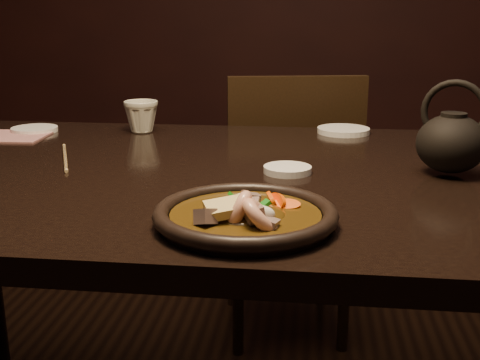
# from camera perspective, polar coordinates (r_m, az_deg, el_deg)

# --- Properties ---
(table) EXTENTS (1.60, 0.90, 0.75)m
(table) POSITION_cam_1_polar(r_m,az_deg,el_deg) (1.16, -1.78, -2.63)
(table) COLOR black
(table) RESTS_ON floor
(chair) EXTENTS (0.48, 0.48, 0.87)m
(chair) POSITION_cam_1_polar(r_m,az_deg,el_deg) (1.88, 4.65, -1.90)
(chair) COLOR black
(chair) RESTS_ON floor
(plate) EXTENTS (0.26, 0.26, 0.03)m
(plate) POSITION_cam_1_polar(r_m,az_deg,el_deg) (0.84, 0.52, -3.41)
(plate) COLOR black
(plate) RESTS_ON table
(stirfry) EXTENTS (0.14, 0.16, 0.06)m
(stirfry) POSITION_cam_1_polar(r_m,az_deg,el_deg) (0.83, 0.62, -3.15)
(stirfry) COLOR #3A270A
(stirfry) RESTS_ON plate
(soy_dish) EXTENTS (0.09, 0.09, 0.01)m
(soy_dish) POSITION_cam_1_polar(r_m,az_deg,el_deg) (1.11, 4.53, 1.00)
(soy_dish) COLOR white
(soy_dish) RESTS_ON table
(saucer_left) EXTENTS (0.11, 0.11, 0.01)m
(saucer_left) POSITION_cam_1_polar(r_m,az_deg,el_deg) (1.58, -18.90, 4.56)
(saucer_left) COLOR white
(saucer_left) RESTS_ON table
(saucer_right) EXTENTS (0.13, 0.13, 0.01)m
(saucer_right) POSITION_cam_1_polar(r_m,az_deg,el_deg) (1.50, 9.78, 4.65)
(saucer_right) COLOR white
(saucer_right) RESTS_ON table
(tea_cup) EXTENTS (0.10, 0.10, 0.08)m
(tea_cup) POSITION_cam_1_polar(r_m,az_deg,el_deg) (1.51, -9.34, 6.06)
(tea_cup) COLOR beige
(tea_cup) RESTS_ON table
(chopsticks) EXTENTS (0.10, 0.22, 0.01)m
(chopsticks) POSITION_cam_1_polar(r_m,az_deg,el_deg) (1.27, -16.25, 2.09)
(chopsticks) COLOR tan
(chopsticks) RESTS_ON table
(napkin) EXTENTS (0.15, 0.15, 0.00)m
(napkin) POSITION_cam_1_polar(r_m,az_deg,el_deg) (1.53, -20.51, 3.90)
(napkin) COLOR #A46865
(napkin) RESTS_ON table
(teapot) EXTENTS (0.15, 0.13, 0.17)m
(teapot) POSITION_cam_1_polar(r_m,az_deg,el_deg) (1.15, 19.46, 3.56)
(teapot) COLOR black
(teapot) RESTS_ON table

